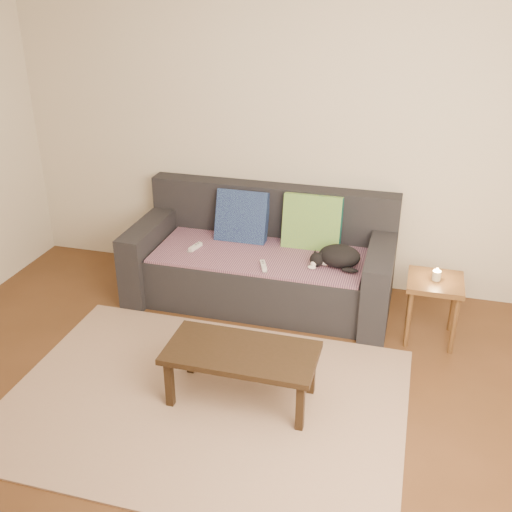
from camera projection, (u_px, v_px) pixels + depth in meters
The scene contains 13 objects.
ground at pixel (196, 417), 3.67m from camera, with size 4.50×4.50×0.00m, color brown.
back_wall at pixel (276, 131), 4.84m from camera, with size 4.50×0.04×2.60m, color beige.
sofa at pixel (262, 263), 4.90m from camera, with size 2.10×0.94×0.87m.
throw_blanket at pixel (259, 254), 4.77m from camera, with size 1.66×0.74×0.02m, color #452749.
cushion_navy at pixel (242, 216), 4.96m from camera, with size 0.43×0.11×0.43m, color #0F1142.
cushion_green at pixel (312, 224), 4.82m from camera, with size 0.47×0.12×0.47m, color #0E5A58.
cat at pixel (337, 257), 4.52m from camera, with size 0.42×0.32×0.17m.
wii_remote_a at pixel (195, 247), 4.84m from camera, with size 0.15×0.04×0.03m, color white.
wii_remote_b at pixel (263, 266), 4.53m from camera, with size 0.15×0.04×0.03m, color white.
side_table at pixel (434, 290), 4.29m from camera, with size 0.39×0.39×0.49m.
candle at pixel (437, 275), 4.24m from camera, with size 0.06×0.06×0.09m.
rug at pixel (204, 401), 3.80m from camera, with size 2.50×1.80×0.01m, color tan.
coffee_table at pixel (241, 357), 3.68m from camera, with size 0.94×0.47×0.37m.
Camera 1 is at (1.12, -2.68, 2.48)m, focal length 42.00 mm.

